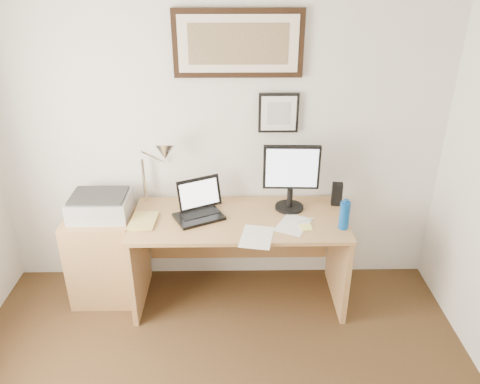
{
  "coord_description": "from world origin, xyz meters",
  "views": [
    {
      "loc": [
        0.11,
        -1.4,
        2.48
      ],
      "look_at": [
        0.15,
        1.43,
        1.06
      ],
      "focal_mm": 35.0,
      "sensor_mm": 36.0,
      "label": 1
    }
  ],
  "objects_px": {
    "side_cabinet": "(104,258)",
    "lcd_monitor": "(291,175)",
    "water_bottle": "(344,215)",
    "printer": "(100,205)",
    "laptop": "(199,208)",
    "desk": "(239,238)",
    "book": "(131,221)"
  },
  "relations": [
    {
      "from": "laptop",
      "to": "side_cabinet",
      "type": "bearing_deg",
      "value": 179.83
    },
    {
      "from": "water_bottle",
      "to": "book",
      "type": "height_order",
      "value": "water_bottle"
    },
    {
      "from": "water_bottle",
      "to": "book",
      "type": "distance_m",
      "value": 1.55
    },
    {
      "from": "side_cabinet",
      "to": "desk",
      "type": "distance_m",
      "value": 1.08
    },
    {
      "from": "water_bottle",
      "to": "laptop",
      "type": "xyz_separation_m",
      "value": [
        -1.04,
        0.21,
        -0.05
      ]
    },
    {
      "from": "water_bottle",
      "to": "laptop",
      "type": "height_order",
      "value": "laptop"
    },
    {
      "from": "book",
      "to": "desk",
      "type": "distance_m",
      "value": 0.84
    },
    {
      "from": "book",
      "to": "laptop",
      "type": "bearing_deg",
      "value": 11.26
    },
    {
      "from": "water_bottle",
      "to": "lcd_monitor",
      "type": "xyz_separation_m",
      "value": [
        -0.35,
        0.29,
        0.19
      ]
    },
    {
      "from": "desk",
      "to": "laptop",
      "type": "height_order",
      "value": "laptop"
    },
    {
      "from": "side_cabinet",
      "to": "printer",
      "type": "bearing_deg",
      "value": 54.39
    },
    {
      "from": "book",
      "to": "desk",
      "type": "bearing_deg",
      "value": 9.73
    },
    {
      "from": "book",
      "to": "laptop",
      "type": "height_order",
      "value": "laptop"
    },
    {
      "from": "side_cabinet",
      "to": "water_bottle",
      "type": "relative_size",
      "value": 3.53
    },
    {
      "from": "lcd_monitor",
      "to": "laptop",
      "type": "bearing_deg",
      "value": -172.92
    },
    {
      "from": "lcd_monitor",
      "to": "printer",
      "type": "distance_m",
      "value": 1.45
    },
    {
      "from": "desk",
      "to": "lcd_monitor",
      "type": "height_order",
      "value": "lcd_monitor"
    },
    {
      "from": "book",
      "to": "printer",
      "type": "bearing_deg",
      "value": 151.49
    },
    {
      "from": "side_cabinet",
      "to": "lcd_monitor",
      "type": "height_order",
      "value": "lcd_monitor"
    },
    {
      "from": "side_cabinet",
      "to": "water_bottle",
      "type": "bearing_deg",
      "value": -6.56
    },
    {
      "from": "desk",
      "to": "laptop",
      "type": "xyz_separation_m",
      "value": [
        -0.3,
        -0.04,
        0.29
      ]
    },
    {
      "from": "water_bottle",
      "to": "laptop",
      "type": "distance_m",
      "value": 1.06
    },
    {
      "from": "water_bottle",
      "to": "printer",
      "type": "bearing_deg",
      "value": 172.29
    },
    {
      "from": "laptop",
      "to": "desk",
      "type": "bearing_deg",
      "value": 7.16
    },
    {
      "from": "printer",
      "to": "water_bottle",
      "type": "bearing_deg",
      "value": -7.71
    },
    {
      "from": "book",
      "to": "desk",
      "type": "height_order",
      "value": "book"
    },
    {
      "from": "book",
      "to": "laptop",
      "type": "distance_m",
      "value": 0.51
    },
    {
      "from": "laptop",
      "to": "lcd_monitor",
      "type": "height_order",
      "value": "lcd_monitor"
    },
    {
      "from": "lcd_monitor",
      "to": "desk",
      "type": "bearing_deg",
      "value": -172.98
    },
    {
      "from": "side_cabinet",
      "to": "desk",
      "type": "height_order",
      "value": "desk"
    },
    {
      "from": "laptop",
      "to": "book",
      "type": "bearing_deg",
      "value": -168.74
    },
    {
      "from": "laptop",
      "to": "lcd_monitor",
      "type": "xyz_separation_m",
      "value": [
        0.69,
        0.09,
        0.23
      ]
    }
  ]
}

